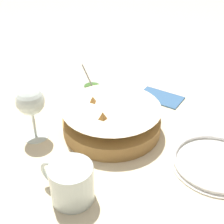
{
  "coord_description": "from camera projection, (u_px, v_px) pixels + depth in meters",
  "views": [
    {
      "loc": [
        -0.35,
        0.6,
        0.51
      ],
      "look_at": [
        -0.0,
        0.01,
        0.06
      ],
      "focal_mm": 50.0,
      "sensor_mm": 36.0,
      "label": 1
    }
  ],
  "objects": [
    {
      "name": "napkin",
      "position": [
        160.0,
        97.0,
        1.0
      ],
      "size": [
        0.14,
        0.09,
        0.01
      ],
      "color": "#38608E",
      "rests_on": "ground_plane"
    },
    {
      "name": "side_plate",
      "position": [
        216.0,
        163.0,
        0.73
      ],
      "size": [
        0.21,
        0.21,
        0.01
      ],
      "color": "white",
      "rests_on": "ground_plane"
    },
    {
      "name": "ground_plane",
      "position": [
        114.0,
        128.0,
        0.86
      ],
      "size": [
        4.0,
        4.0,
        0.0
      ],
      "primitive_type": "plane",
      "color": "beige"
    },
    {
      "name": "food_basket",
      "position": [
        112.0,
        120.0,
        0.84
      ],
      "size": [
        0.26,
        0.26,
        0.1
      ],
      "color": "olive",
      "rests_on": "ground_plane"
    },
    {
      "name": "wine_glass",
      "position": [
        31.0,
        103.0,
        0.77
      ],
      "size": [
        0.07,
        0.07,
        0.15
      ],
      "color": "silver",
      "rests_on": "ground_plane"
    },
    {
      "name": "sauce_cup",
      "position": [
        92.0,
        90.0,
        1.0
      ],
      "size": [
        0.07,
        0.06,
        0.1
      ],
      "color": "#B7B7BC",
      "rests_on": "ground_plane"
    },
    {
      "name": "beer_mug",
      "position": [
        71.0,
        184.0,
        0.64
      ],
      "size": [
        0.13,
        0.09,
        0.09
      ],
      "color": "silver",
      "rests_on": "ground_plane"
    }
  ]
}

